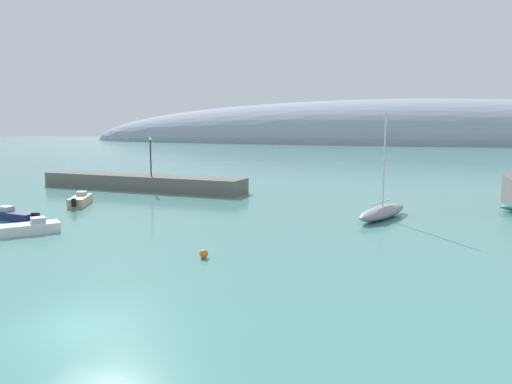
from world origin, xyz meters
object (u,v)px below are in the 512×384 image
(sailboat_grey_near_shore, at_px, (382,212))
(harbor_lamp_post, at_px, (151,152))
(motorboat_sand_outer, at_px, (80,200))
(motorboat_white_alongside_breakwater, at_px, (30,228))
(mooring_buoy_orange, at_px, (204,254))
(motorboat_navy_foreground, at_px, (12,215))

(sailboat_grey_near_shore, bearing_deg, harbor_lamp_post, 92.05)
(harbor_lamp_post, bearing_deg, sailboat_grey_near_shore, -18.24)
(sailboat_grey_near_shore, bearing_deg, motorboat_sand_outer, 115.61)
(sailboat_grey_near_shore, height_order, motorboat_white_alongside_breakwater, sailboat_grey_near_shore)
(motorboat_white_alongside_breakwater, relative_size, motorboat_sand_outer, 0.86)
(sailboat_grey_near_shore, height_order, harbor_lamp_post, sailboat_grey_near_shore)
(sailboat_grey_near_shore, distance_m, motorboat_white_alongside_breakwater, 27.54)
(mooring_buoy_orange, height_order, harbor_lamp_post, harbor_lamp_post)
(motorboat_navy_foreground, relative_size, harbor_lamp_post, 1.18)
(motorboat_navy_foreground, bearing_deg, harbor_lamp_post, -87.24)
(motorboat_white_alongside_breakwater, distance_m, mooring_buoy_orange, 14.84)
(sailboat_grey_near_shore, height_order, motorboat_sand_outer, sailboat_grey_near_shore)
(motorboat_white_alongside_breakwater, distance_m, motorboat_sand_outer, 12.41)
(motorboat_navy_foreground, height_order, mooring_buoy_orange, motorboat_navy_foreground)
(motorboat_sand_outer, bearing_deg, mooring_buoy_orange, -150.06)
(sailboat_grey_near_shore, relative_size, mooring_buoy_orange, 17.01)
(motorboat_navy_foreground, distance_m, mooring_buoy_orange, 20.77)
(sailboat_grey_near_shore, bearing_deg, motorboat_white_alongside_breakwater, 141.00)
(motorboat_white_alongside_breakwater, relative_size, harbor_lamp_post, 0.89)
(motorboat_white_alongside_breakwater, height_order, motorboat_sand_outer, motorboat_sand_outer)
(motorboat_sand_outer, relative_size, harbor_lamp_post, 1.04)
(mooring_buoy_orange, relative_size, harbor_lamp_post, 0.11)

